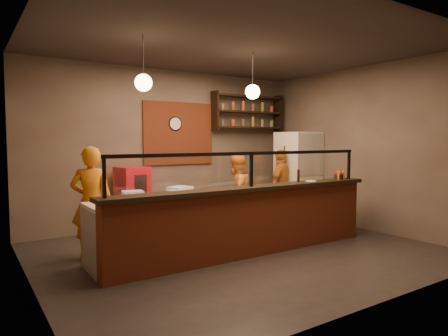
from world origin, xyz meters
TOP-DOWN VIEW (x-y plane):
  - floor at (0.00, 0.00)m, footprint 6.00×6.00m
  - ceiling at (0.00, 0.00)m, footprint 6.00×6.00m
  - wall_back at (0.00, 2.50)m, footprint 6.00×0.00m
  - wall_left at (-3.00, 0.00)m, footprint 0.00×5.00m
  - wall_right at (3.00, 0.00)m, footprint 0.00×5.00m
  - wall_front at (0.00, -2.50)m, footprint 6.00×0.00m
  - brick_patch at (0.20, 2.47)m, footprint 1.60×0.04m
  - service_counter at (0.00, -0.30)m, footprint 4.60×0.25m
  - counter_ledge at (0.00, -0.30)m, footprint 4.70×0.37m
  - worktop_cabinet at (0.00, 0.20)m, footprint 4.60×0.75m
  - worktop at (0.00, 0.20)m, footprint 4.60×0.75m
  - sneeze_guard at (0.00, -0.30)m, footprint 4.50×0.05m
  - wall_shelving at (1.90, 2.32)m, footprint 1.84×0.28m
  - wall_clock at (0.10, 2.46)m, footprint 0.30×0.04m
  - pendant_left at (-1.50, 0.20)m, footprint 0.24×0.24m
  - pendant_right at (0.40, 0.20)m, footprint 0.24×0.24m
  - cook_left at (-2.05, 0.92)m, footprint 0.72×0.61m
  - cook_mid at (0.79, 1.22)m, footprint 0.86×0.76m
  - cook_right at (2.05, 1.33)m, footprint 0.99×0.73m
  - fridge at (2.60, 1.39)m, footprint 0.82×0.77m
  - red_cooler at (-0.96, 2.15)m, footprint 0.62×0.59m
  - pizza_dough at (0.77, 0.08)m, footprint 0.69×0.69m
  - prep_tub_a at (-1.64, 0.32)m, footprint 0.31×0.27m
  - prep_tub_b at (-0.92, 0.27)m, footprint 0.39×0.35m
  - prep_tub_c at (-1.07, -0.01)m, footprint 0.34×0.31m
  - rolling_pin at (-1.16, 0.15)m, footprint 0.40×0.10m
  - condiment_caddy at (1.98, -0.29)m, footprint 0.19×0.16m
  - pepper_mill at (1.05, -0.21)m, footprint 0.06×0.06m
  - small_plate at (1.27, -0.29)m, footprint 0.19×0.19m

SIDE VIEW (x-z plane):
  - floor at x=0.00m, z-range 0.00..0.00m
  - worktop_cabinet at x=0.00m, z-range 0.00..0.85m
  - service_counter at x=0.00m, z-range 0.00..1.00m
  - red_cooler at x=-0.96m, z-range 0.00..1.26m
  - cook_mid at x=0.79m, z-range 0.00..1.49m
  - cook_right at x=2.05m, z-range 0.00..1.56m
  - cook_left at x=-2.05m, z-range 0.00..1.67m
  - worktop at x=0.00m, z-range 0.85..0.90m
  - pizza_dough at x=0.77m, z-range 0.90..0.91m
  - rolling_pin at x=-1.16m, z-range 0.90..0.97m
  - fridge at x=2.60m, z-range 0.00..1.93m
  - prep_tub_a at x=-1.64m, z-range 0.90..1.04m
  - prep_tub_c at x=-1.07m, z-range 0.90..1.04m
  - prep_tub_b at x=-0.92m, z-range 0.90..1.06m
  - counter_ledge at x=0.00m, z-range 1.00..1.06m
  - small_plate at x=1.27m, z-range 1.06..1.07m
  - condiment_caddy at x=1.98m, z-range 1.06..1.15m
  - pepper_mill at x=1.05m, z-range 1.06..1.27m
  - sneeze_guard at x=0.00m, z-range 1.11..1.63m
  - wall_back at x=0.00m, z-range -1.40..4.60m
  - wall_left at x=-3.00m, z-range -0.90..4.10m
  - wall_right at x=3.00m, z-range -0.90..4.10m
  - wall_front at x=0.00m, z-range -1.40..4.60m
  - brick_patch at x=0.20m, z-range 1.25..2.55m
  - wall_clock at x=0.10m, z-range 1.95..2.25m
  - wall_shelving at x=1.90m, z-range 1.98..2.83m
  - pendant_left at x=-1.50m, z-range 2.17..2.94m
  - pendant_right at x=0.40m, z-range 2.17..2.94m
  - ceiling at x=0.00m, z-range 3.20..3.20m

